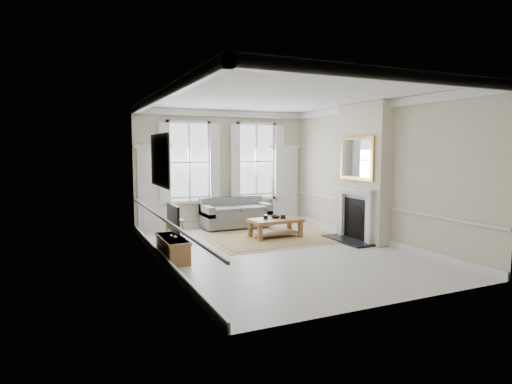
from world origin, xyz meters
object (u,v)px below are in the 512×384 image
sofa (235,215)px  tv_stand (173,248)px  coffee_table (275,222)px  side_table (174,224)px

sofa → tv_stand: bearing=-131.6°
coffee_table → tv_stand: size_ratio=1.02×
sofa → side_table: 2.15m
sofa → side_table: (-1.98, -0.82, 0.02)m
coffee_table → tv_stand: 3.13m
side_table → tv_stand: 2.09m
side_table → coffee_table: bearing=-21.0°
tv_stand → coffee_table: bearing=20.4°
side_table → tv_stand: (-0.53, -2.01, -0.15)m
side_table → tv_stand: side_table is taller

